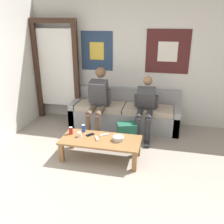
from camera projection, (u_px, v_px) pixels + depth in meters
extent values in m
plane|color=gray|center=(88.00, 194.00, 3.28)|extent=(18.00, 18.00, 0.00)
cube|color=silver|center=(125.00, 63.00, 5.19)|extent=(10.00, 0.05, 2.55)
cube|color=navy|center=(97.00, 51.00, 5.20)|extent=(0.68, 0.01, 0.80)
cube|color=gold|center=(97.00, 51.00, 5.19)|extent=(0.30, 0.01, 0.36)
cube|color=#471E1E|center=(168.00, 52.00, 4.89)|extent=(0.85, 0.01, 0.85)
cube|color=silver|center=(168.00, 52.00, 4.89)|extent=(0.38, 0.01, 0.38)
cube|color=#382319|center=(38.00, 72.00, 5.47)|extent=(0.10, 0.10, 2.05)
cube|color=#382319|center=(76.00, 74.00, 5.28)|extent=(0.10, 0.10, 2.05)
cube|color=#382319|center=(52.00, 20.00, 4.99)|extent=(1.00, 0.10, 0.10)
cube|color=silver|center=(57.00, 69.00, 5.35)|extent=(0.82, 0.02, 1.64)
cube|color=gray|center=(127.00, 105.00, 5.41)|extent=(2.23, 0.13, 0.76)
cube|color=gray|center=(124.00, 119.00, 5.16)|extent=(2.23, 0.57, 0.38)
cube|color=gray|center=(76.00, 112.00, 5.36)|extent=(0.12, 0.57, 0.50)
cube|color=gray|center=(176.00, 121.00, 4.92)|extent=(0.12, 0.57, 0.50)
cube|color=#B2A38E|center=(100.00, 106.00, 5.18)|extent=(0.97, 0.53, 0.10)
cube|color=#B2A38E|center=(148.00, 110.00, 4.97)|extent=(0.97, 0.53, 0.10)
cube|color=olive|center=(101.00, 140.00, 3.98)|extent=(1.27, 0.58, 0.03)
cube|color=olive|center=(72.00, 139.00, 4.38)|extent=(0.07, 0.07, 0.32)
cube|color=olive|center=(138.00, 147.00, 4.14)|extent=(0.07, 0.07, 0.32)
cube|color=olive|center=(62.00, 153.00, 3.95)|extent=(0.07, 0.07, 0.32)
cube|color=olive|center=(134.00, 161.00, 3.71)|extent=(0.07, 0.07, 0.32)
cylinder|color=brown|center=(91.00, 111.00, 4.78)|extent=(0.11, 0.42, 0.11)
cylinder|color=brown|center=(88.00, 126.00, 4.67)|extent=(0.10, 0.10, 0.46)
cube|color=#232328|center=(87.00, 139.00, 4.69)|extent=(0.11, 0.25, 0.05)
cylinder|color=brown|center=(100.00, 112.00, 4.74)|extent=(0.11, 0.42, 0.11)
cylinder|color=brown|center=(97.00, 127.00, 4.63)|extent=(0.10, 0.10, 0.46)
cube|color=#232328|center=(97.00, 140.00, 4.65)|extent=(0.11, 0.25, 0.05)
cube|color=#3F3F44|center=(99.00, 94.00, 4.92)|extent=(0.35, 0.37, 0.59)
sphere|color=brown|center=(101.00, 72.00, 4.89)|extent=(0.21, 0.21, 0.21)
cylinder|color=#3F3F44|center=(90.00, 95.00, 4.99)|extent=(0.08, 0.12, 0.31)
cylinder|color=#3F3F44|center=(109.00, 97.00, 4.91)|extent=(0.08, 0.12, 0.31)
cylinder|color=#2D2D33|center=(139.00, 114.00, 4.61)|extent=(0.11, 0.37, 0.11)
cylinder|color=#2D2D33|center=(138.00, 130.00, 4.52)|extent=(0.10, 0.10, 0.46)
cube|color=#232328|center=(137.00, 143.00, 4.54)|extent=(0.11, 0.25, 0.05)
cylinder|color=#2D2D33|center=(149.00, 115.00, 4.57)|extent=(0.11, 0.37, 0.11)
cylinder|color=#2D2D33|center=(147.00, 131.00, 4.48)|extent=(0.10, 0.10, 0.46)
cube|color=#232328|center=(146.00, 144.00, 4.50)|extent=(0.11, 0.25, 0.05)
cube|color=#3F3F44|center=(146.00, 99.00, 4.78)|extent=(0.36, 0.43, 0.52)
sphere|color=#9E7556|center=(148.00, 81.00, 4.81)|extent=(0.18, 0.18, 0.18)
cylinder|color=#3F3F44|center=(136.00, 100.00, 4.86)|extent=(0.08, 0.14, 0.27)
cylinder|color=#3F3F44|center=(156.00, 102.00, 4.78)|extent=(0.08, 0.14, 0.27)
cube|color=#1E5642|center=(127.00, 133.00, 4.55)|extent=(0.40, 0.34, 0.38)
cube|color=#1E5642|center=(128.00, 140.00, 4.48)|extent=(0.25, 0.16, 0.17)
cylinder|color=#B7B2A8|center=(118.00, 138.00, 3.93)|extent=(0.18, 0.18, 0.07)
torus|color=#B7B2A8|center=(118.00, 137.00, 3.92)|extent=(0.18, 0.18, 0.02)
cylinder|color=silver|center=(79.00, 134.00, 4.05)|extent=(0.07, 0.07, 0.08)
cylinder|color=black|center=(79.00, 132.00, 4.03)|extent=(0.00, 0.00, 0.01)
cylinder|color=#28479E|center=(83.00, 128.00, 4.22)|extent=(0.07, 0.07, 0.12)
cylinder|color=silver|center=(83.00, 125.00, 4.20)|extent=(0.06, 0.06, 0.00)
cylinder|color=maroon|center=(71.00, 131.00, 4.13)|extent=(0.07, 0.07, 0.12)
cylinder|color=silver|center=(71.00, 127.00, 4.11)|extent=(0.06, 0.06, 0.00)
cube|color=white|center=(104.00, 135.00, 4.10)|extent=(0.14, 0.11, 0.02)
cylinder|color=#333842|center=(106.00, 134.00, 4.10)|extent=(0.01, 0.01, 0.00)
cube|color=white|center=(97.00, 138.00, 3.98)|extent=(0.09, 0.14, 0.02)
cylinder|color=#333842|center=(96.00, 137.00, 4.00)|extent=(0.01, 0.01, 0.00)
cube|color=black|center=(90.00, 135.00, 4.11)|extent=(0.14, 0.15, 0.01)
cube|color=black|center=(90.00, 134.00, 4.11)|extent=(0.13, 0.13, 0.00)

